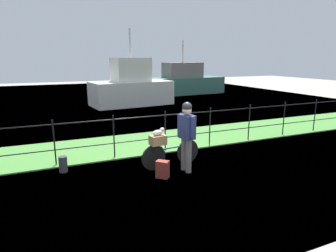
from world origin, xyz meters
name	(u,v)px	position (x,y,z in m)	size (l,w,h in m)	color
ground_plane	(196,174)	(0.00, 0.00, 0.00)	(60.00, 60.00, 0.00)	gray
grass_strip	(153,142)	(0.00, 2.90, 0.01)	(27.00, 2.40, 0.03)	#478438
harbor_water	(101,103)	(0.00, 11.91, 0.00)	(30.00, 30.00, 0.00)	slate
iron_fence	(165,128)	(0.00, 1.89, 0.68)	(18.04, 0.04, 1.19)	black
bicycle_main	(171,154)	(-0.36, 0.70, 0.33)	(1.61, 0.27, 0.63)	black
wooden_crate	(158,140)	(-0.71, 0.66, 0.74)	(0.38, 0.26, 0.23)	#A87F51
terrier_dog	(159,132)	(-0.68, 0.66, 0.93)	(0.32, 0.17, 0.18)	silver
cyclist_person	(187,131)	(-0.13, 0.27, 1.00)	(0.31, 0.54, 1.68)	slate
backpack_on_paving	(163,169)	(-0.81, 0.13, 0.20)	(0.28, 0.18, 0.40)	maroon
mooring_bollard	(63,164)	(-2.86, 1.39, 0.19)	(0.20, 0.20, 0.39)	#38383D
moored_boat_near	(182,82)	(6.65, 14.33, 0.87)	(6.53, 2.82, 3.94)	#336656
moored_boat_mid	(131,88)	(1.55, 10.67, 0.99)	(4.75, 2.67, 4.28)	silver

